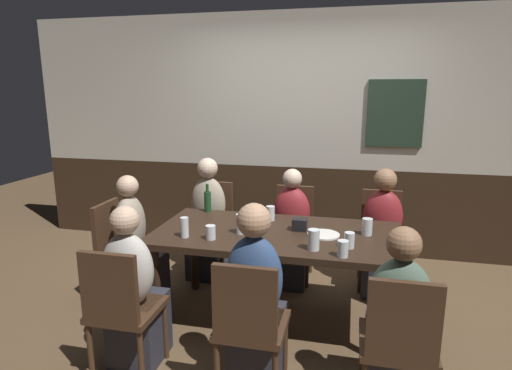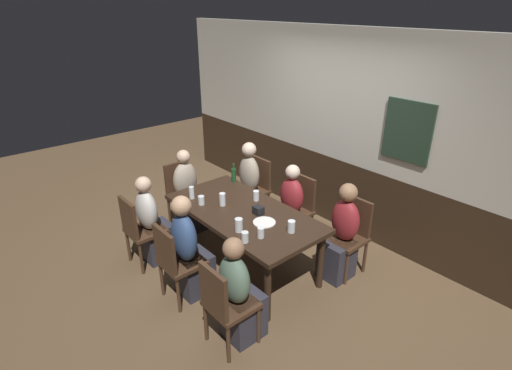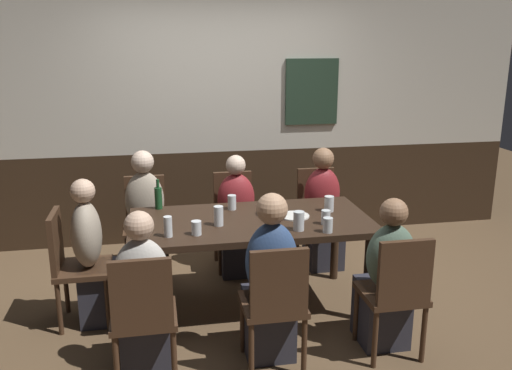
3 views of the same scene
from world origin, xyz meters
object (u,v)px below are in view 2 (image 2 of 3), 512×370
at_px(dining_table, 244,217).
at_px(beer_glass_half, 245,238).
at_px(chair_right_near, 224,302).
at_px(person_left_near, 153,226).
at_px(chair_left_far, 256,186).
at_px(person_head_west, 188,197).
at_px(chair_left_near, 139,228).
at_px(plate_white_large, 264,222).
at_px(person_left_far, 247,189).
at_px(chair_mid_far, 298,206).
at_px(chair_right_far, 350,232).
at_px(person_mid_far, 288,213).
at_px(beer_bottle_green, 234,175).
at_px(pint_glass_amber, 256,196).
at_px(chair_mid_near, 176,260).
at_px(person_right_far, 341,239).
at_px(pint_glass_stout, 201,201).
at_px(chair_head_west, 182,191).
at_px(beer_glass_tall, 192,193).
at_px(condiment_caddy, 258,210).
at_px(person_right_near, 239,297).
at_px(person_mid_near, 189,254).
at_px(highball_clear, 222,200).
at_px(tumbler_water, 291,227).
at_px(tumbler_short, 261,233).

bearing_deg(dining_table, beer_glass_half, -37.75).
relative_size(chair_right_near, person_left_near, 0.80).
relative_size(chair_left_far, person_head_west, 0.79).
bearing_deg(chair_left_near, plate_white_large, 37.23).
bearing_deg(person_left_far, chair_mid_far, 11.22).
height_order(chair_right_far, person_mid_far, person_mid_far).
height_order(chair_mid_far, beer_bottle_green, beer_bottle_green).
bearing_deg(plate_white_large, pint_glass_amber, 148.77).
xyz_separation_m(dining_table, chair_mid_near, (0.00, -0.88, -0.17)).
height_order(person_right_far, plate_white_large, person_right_far).
bearing_deg(pint_glass_stout, chair_left_far, 108.27).
xyz_separation_m(chair_right_far, chair_head_west, (-2.16, -0.88, 0.00)).
bearing_deg(chair_mid_far, pint_glass_stout, -110.97).
distance_m(beer_glass_tall, condiment_caddy, 0.87).
height_order(chair_right_near, beer_glass_tall, beer_glass_tall).
xyz_separation_m(chair_left_near, person_right_near, (1.63, 0.16, -0.04)).
height_order(person_mid_near, person_left_near, person_mid_near).
xyz_separation_m(person_left_near, person_head_west, (-0.36, 0.72, 0.01)).
xyz_separation_m(chair_mid_far, chair_left_far, (-0.82, 0.00, 0.00)).
xyz_separation_m(person_left_near, beer_bottle_green, (0.12, 1.12, 0.38)).
xyz_separation_m(dining_table, person_right_far, (0.82, 0.72, -0.19)).
relative_size(chair_mid_far, person_left_far, 0.76).
bearing_deg(chair_head_west, beer_glass_half, -11.80).
distance_m(chair_mid_near, beer_glass_half, 0.76).
bearing_deg(plate_white_large, highball_clear, -170.89).
bearing_deg(chair_left_near, person_right_near, 5.77).
bearing_deg(chair_mid_far, highball_clear, -104.91).
bearing_deg(tumbler_water, beer_glass_half, -109.03).
bearing_deg(tumbler_water, chair_mid_far, 129.57).
bearing_deg(beer_glass_tall, person_right_near, -17.30).
height_order(person_head_west, beer_glass_tall, person_head_west).
distance_m(dining_table, person_right_far, 1.10).
bearing_deg(chair_mid_far, person_right_near, -62.94).
bearing_deg(beer_glass_tall, tumbler_water, 15.05).
height_order(chair_left_far, person_left_near, person_left_near).
relative_size(chair_left_far, person_right_far, 0.78).
distance_m(chair_right_far, pint_glass_amber, 1.14).
xyz_separation_m(dining_table, beer_bottle_green, (-0.69, 0.41, 0.17)).
relative_size(person_right_near, tumbler_short, 9.96).
relative_size(chair_mid_far, person_head_west, 0.79).
bearing_deg(person_left_far, person_head_west, -116.82).
height_order(chair_mid_near, person_right_near, person_right_near).
distance_m(chair_head_west, beer_glass_half, 1.90).
relative_size(dining_table, person_left_near, 1.69).
bearing_deg(person_right_near, pint_glass_stout, 160.11).
bearing_deg(highball_clear, chair_right_near, -36.17).
bearing_deg(beer_glass_tall, chair_mid_far, 60.90).
xyz_separation_m(chair_right_far, plate_white_large, (-0.47, -0.88, 0.25)).
relative_size(chair_left_near, pint_glass_stout, 8.60).
bearing_deg(condiment_caddy, person_mid_near, -101.25).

